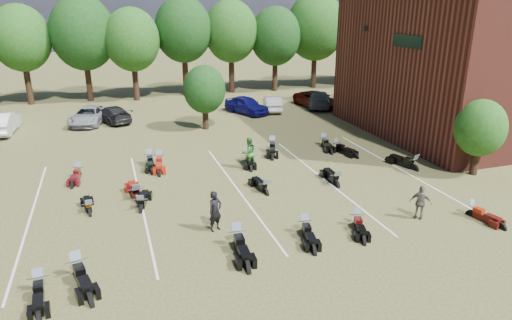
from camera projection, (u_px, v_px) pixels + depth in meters
name	position (u px, v px, depth m)	size (l,w,h in m)	color
ground	(314.00, 205.00, 22.26)	(160.00, 160.00, 0.00)	brown
car_1	(2.00, 123.00, 34.14)	(1.70, 4.87, 1.61)	silver
car_2	(89.00, 116.00, 36.76)	(2.27, 4.93, 1.37)	gray
car_3	(112.00, 114.00, 37.35)	(1.83, 4.51, 1.31)	black
car_4	(246.00, 105.00, 40.14)	(1.80, 4.48, 1.53)	#0D0D5B
car_5	(272.00, 104.00, 41.17)	(1.41, 4.03, 1.33)	beige
car_6	(316.00, 99.00, 42.62)	(2.36, 5.12, 1.42)	#560904
car_7	(319.00, 99.00, 42.58)	(2.09, 5.15, 1.49)	#3E3E44
person_black	(215.00, 211.00, 19.55)	(0.66, 0.43, 1.81)	black
person_green	(249.00, 153.00, 26.95)	(0.92, 0.72, 1.89)	#2F6E29
person_grey	(421.00, 203.00, 20.62)	(0.95, 0.40, 1.62)	#5D5950
motorcycle_0	(41.00, 292.00, 15.61)	(0.70, 2.20, 1.23)	black
motorcycle_1	(79.00, 277.00, 16.49)	(0.79, 2.47, 1.38)	black
motorcycle_2	(237.00, 246.00, 18.56)	(0.80, 2.51, 1.40)	black
motorcycle_3	(305.00, 233.00, 19.57)	(0.70, 2.21, 1.23)	black
motorcycle_5	(356.00, 226.00, 20.21)	(0.66, 2.07, 1.16)	black
motorcycle_6	(471.00, 216.00, 21.16)	(0.64, 2.02, 1.12)	#420B09
motorcycle_7	(137.00, 201.00, 22.71)	(0.76, 2.37, 1.32)	maroon
motorcycle_8	(90.00, 215.00, 21.30)	(0.64, 2.00, 1.11)	black
motorcycle_9	(142.00, 211.00, 21.68)	(0.69, 2.17, 1.21)	black
motorcycle_10	(266.00, 194.00, 23.56)	(0.68, 2.14, 1.20)	black
motorcycle_11	(337.00, 186.00, 24.56)	(0.74, 2.33, 1.30)	black
motorcycle_13	(413.00, 170.00, 26.92)	(0.79, 2.47, 1.38)	black
motorcycle_14	(79.00, 177.00, 25.86)	(0.68, 2.15, 1.20)	#480A12
motorcycle_15	(160.00, 165.00, 27.66)	(0.76, 2.40, 1.34)	#9A1A0B
motorcycle_16	(150.00, 164.00, 27.87)	(0.74, 2.33, 1.30)	black
motorcycle_17	(248.00, 161.00, 28.38)	(0.74, 2.32, 1.29)	black
motorcycle_18	(272.00, 150.00, 30.42)	(0.78, 2.46, 1.37)	black
motorcycle_19	(324.00, 146.00, 31.31)	(0.72, 2.27, 1.26)	black
motorcycle_20	(336.00, 152.00, 30.19)	(0.71, 2.24, 1.25)	black
tree_line	(185.00, 34.00, 45.87)	(56.00, 6.00, 9.79)	black
young_tree_near_building	(480.00, 128.00, 25.35)	(2.80, 2.80, 4.16)	black
young_tree_midfield	(204.00, 89.00, 34.54)	(3.20, 3.20, 4.70)	black
parking_lines	(238.00, 190.00, 24.06)	(20.10, 14.00, 0.01)	silver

